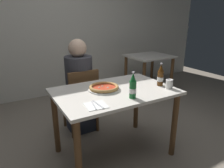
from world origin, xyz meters
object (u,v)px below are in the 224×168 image
(dining_table_background, at_px, (149,63))
(pizza_margherita_near, at_px, (104,88))
(chair_behind_table, at_px, (81,97))
(napkin_with_cutlery, at_px, (96,105))
(dining_table_main, at_px, (114,100))
(diner_seated, at_px, (80,89))
(beer_bottle_center, at_px, (160,76))
(beer_bottle_left, at_px, (133,87))
(paper_cup, at_px, (169,84))

(dining_table_background, bearing_deg, pizza_margherita_near, -142.22)
(chair_behind_table, relative_size, napkin_with_cutlery, 4.27)
(dining_table_main, distance_m, diner_seated, 0.67)
(chair_behind_table, distance_m, pizza_margherita_near, 0.62)
(diner_seated, bearing_deg, beer_bottle_center, -51.05)
(dining_table_background, bearing_deg, beer_bottle_left, -133.58)
(diner_seated, distance_m, dining_table_background, 1.83)
(chair_behind_table, height_order, pizza_margherita_near, chair_behind_table)
(pizza_margherita_near, height_order, beer_bottle_center, beer_bottle_center)
(beer_bottle_left, distance_m, beer_bottle_center, 0.49)
(beer_bottle_center, xyz_separation_m, paper_cup, (0.02, -0.12, -0.06))
(chair_behind_table, relative_size, beer_bottle_center, 3.44)
(beer_bottle_center, bearing_deg, dining_table_background, 53.90)
(dining_table_main, distance_m, beer_bottle_left, 0.34)
(chair_behind_table, height_order, beer_bottle_center, beer_bottle_center)
(dining_table_main, relative_size, beer_bottle_center, 4.86)
(chair_behind_table, bearing_deg, beer_bottle_left, 101.15)
(pizza_margherita_near, bearing_deg, beer_bottle_center, -17.11)
(beer_bottle_left, bearing_deg, dining_table_main, 97.86)
(pizza_margherita_near, bearing_deg, chair_behind_table, 94.41)
(dining_table_background, relative_size, beer_bottle_left, 3.24)
(napkin_with_cutlery, bearing_deg, beer_bottle_center, 9.16)
(chair_behind_table, bearing_deg, dining_table_main, 102.37)
(diner_seated, distance_m, beer_bottle_left, 0.98)
(dining_table_background, distance_m, beer_bottle_center, 1.83)
(diner_seated, relative_size, paper_cup, 12.73)
(chair_behind_table, height_order, diner_seated, diner_seated)
(pizza_margherita_near, relative_size, napkin_with_cutlery, 1.66)
(pizza_margherita_near, height_order, paper_cup, paper_cup)
(diner_seated, relative_size, napkin_with_cutlery, 6.08)
(beer_bottle_left, xyz_separation_m, napkin_with_cutlery, (-0.36, 0.01, -0.10))
(dining_table_main, bearing_deg, diner_seated, 101.00)
(diner_seated, relative_size, beer_bottle_left, 4.89)
(diner_seated, bearing_deg, beer_bottle_left, -79.89)
(chair_behind_table, bearing_deg, beer_bottle_center, 131.30)
(dining_table_background, xyz_separation_m, beer_bottle_left, (-1.53, -1.61, 0.26))
(pizza_margherita_near, relative_size, beer_bottle_center, 1.33)
(dining_table_main, distance_m, napkin_with_cutlery, 0.43)
(dining_table_main, bearing_deg, beer_bottle_center, -13.29)
(diner_seated, xyz_separation_m, paper_cup, (0.65, -0.90, 0.21))
(chair_behind_table, relative_size, dining_table_background, 1.06)
(pizza_margherita_near, bearing_deg, napkin_with_cutlery, -127.43)
(beer_bottle_center, bearing_deg, diner_seated, 128.95)
(dining_table_main, relative_size, diner_seated, 0.99)
(chair_behind_table, xyz_separation_m, beer_bottle_left, (0.17, -0.87, 0.37))
(dining_table_background, relative_size, paper_cup, 8.42)
(chair_behind_table, xyz_separation_m, napkin_with_cutlery, (-0.20, -0.86, 0.27))
(dining_table_main, xyz_separation_m, dining_table_background, (1.57, 1.35, -0.04))
(chair_behind_table, bearing_deg, dining_table_background, -156.12)
(beer_bottle_left, bearing_deg, chair_behind_table, 100.71)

